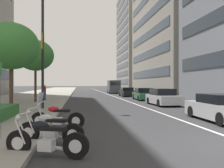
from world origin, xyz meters
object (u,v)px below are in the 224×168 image
at_px(motorcycle_far_end_row, 50,130).
at_px(car_following_behind, 127,92).
at_px(car_mid_block_traffic, 220,108).
at_px(street_lamp_with_banners, 48,35).
at_px(delivery_van_ahead, 114,86).
at_px(pedestrian_on_plaza, 45,92).
at_px(motorcycle_nearest_camera, 46,140).
at_px(car_lead_in_lane, 163,97).
at_px(car_approaching_light, 143,94).
at_px(street_tree_mid_sidewalk, 11,46).
at_px(street_tree_near_plaza_corner, 35,56).
at_px(motorcycle_mid_row, 57,118).

relative_size(motorcycle_far_end_row, car_following_behind, 0.48).
xyz_separation_m(car_mid_block_traffic, street_lamp_with_banners, (5.99, 9.02, 4.62)).
relative_size(motorcycle_far_end_row, delivery_van_ahead, 0.38).
bearing_deg(pedestrian_on_plaza, motorcycle_far_end_row, -84.15).
bearing_deg(street_lamp_with_banners, motorcycle_nearest_camera, -173.21).
distance_m(car_lead_in_lane, car_approaching_light, 6.69).
height_order(motorcycle_nearest_camera, car_mid_block_traffic, car_mid_block_traffic).
relative_size(delivery_van_ahead, pedestrian_on_plaza, 3.34).
distance_m(motorcycle_nearest_camera, street_lamp_with_banners, 11.73).
distance_m(delivery_van_ahead, street_tree_mid_sidewalk, 32.77).
bearing_deg(motorcycle_far_end_row, street_tree_mid_sidewalk, -46.67).
xyz_separation_m(car_following_behind, street_lamp_with_banners, (-17.22, 9.16, 4.64)).
relative_size(motorcycle_far_end_row, car_approaching_light, 0.49).
bearing_deg(car_approaching_light, street_tree_near_plaza_corner, 107.25).
bearing_deg(car_mid_block_traffic, pedestrian_on_plaza, 37.71).
xyz_separation_m(street_lamp_with_banners, pedestrian_on_plaza, (8.56, 1.45, -4.30)).
relative_size(motorcycle_mid_row, delivery_van_ahead, 0.42).
relative_size(car_lead_in_lane, street_tree_near_plaza_corner, 0.71).
height_order(car_lead_in_lane, car_following_behind, car_lead_in_lane).
bearing_deg(delivery_van_ahead, street_lamp_with_banners, 164.87).
xyz_separation_m(car_following_behind, pedestrian_on_plaza, (-8.66, 10.61, 0.33)).
bearing_deg(car_lead_in_lane, motorcycle_nearest_camera, 148.32).
bearing_deg(delivery_van_ahead, car_following_behind, -176.81).
relative_size(motorcycle_nearest_camera, pedestrian_on_plaza, 1.34).
bearing_deg(car_lead_in_lane, pedestrian_on_plaza, 60.74).
bearing_deg(car_approaching_light, car_following_behind, 4.32).
distance_m(car_mid_block_traffic, street_tree_mid_sidewalk, 12.15).
distance_m(motorcycle_nearest_camera, car_lead_in_lane, 15.55).
bearing_deg(car_mid_block_traffic, motorcycle_mid_row, 98.21).
bearing_deg(car_approaching_light, delivery_van_ahead, 3.66).
bearing_deg(car_approaching_light, street_tree_mid_sidewalk, 137.14).
xyz_separation_m(car_approaching_light, delivery_van_ahead, (19.42, 0.52, 0.70)).
bearing_deg(street_tree_mid_sidewalk, pedestrian_on_plaza, -2.55).
relative_size(street_lamp_with_banners, street_tree_near_plaza_corner, 1.45).
bearing_deg(street_tree_near_plaza_corner, car_following_behind, -45.59).
bearing_deg(car_mid_block_traffic, street_tree_mid_sidewalk, 71.86).
bearing_deg(motorcycle_nearest_camera, car_lead_in_lane, -101.83).
bearing_deg(street_tree_near_plaza_corner, pedestrian_on_plaza, -13.24).
distance_m(motorcycle_far_end_row, car_lead_in_lane, 14.52).
xyz_separation_m(delivery_van_ahead, street_tree_mid_sidewalk, (-30.80, 10.86, 2.75)).
height_order(motorcycle_nearest_camera, car_lead_in_lane, car_lead_in_lane).
relative_size(street_tree_mid_sidewalk, pedestrian_on_plaza, 3.37).
bearing_deg(pedestrian_on_plaza, delivery_van_ahead, 60.24).
xyz_separation_m(car_lead_in_lane, car_approaching_light, (6.68, -0.18, -0.02)).
xyz_separation_m(motorcycle_nearest_camera, car_mid_block_traffic, (4.63, -7.75, 0.21)).
xyz_separation_m(motorcycle_mid_row, car_lead_in_lane, (9.55, -8.10, 0.22)).
relative_size(motorcycle_mid_row, pedestrian_on_plaza, 1.39).
xyz_separation_m(car_mid_block_traffic, car_approaching_light, (15.38, -0.44, 0.01)).
bearing_deg(car_lead_in_lane, motorcycle_mid_row, 139.06).
bearing_deg(car_following_behind, motorcycle_far_end_row, 163.10).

